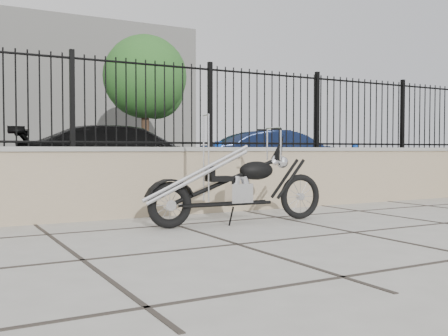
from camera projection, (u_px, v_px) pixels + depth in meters
ground_plane at (238, 244)px, 5.09m from camera, size 90.00×90.00×0.00m
parking_lot at (30, 180)px, 16.01m from camera, size 30.00×30.00×0.00m
retaining_wall at (146, 182)px, 7.25m from camera, size 14.00×0.36×0.96m
iron_fence at (146, 103)px, 7.22m from camera, size 14.00×0.08×1.20m
chopper_motorcycle at (236, 169)px, 6.48m from camera, size 2.30×0.52×1.37m
car_black at (130, 158)px, 11.90m from camera, size 5.35×3.01×1.46m
car_blue at (281, 157)px, 14.84m from camera, size 4.58×2.14×1.45m
bollard_a at (8, 176)px, 8.94m from camera, size 0.12×0.12×0.95m
bollard_b at (218, 170)px, 9.73m from camera, size 0.17×0.17×1.08m
bollard_c at (355, 167)px, 12.49m from camera, size 0.13×0.13×1.04m
tree_right at (145, 73)px, 22.31m from camera, size 3.55×3.55×5.99m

